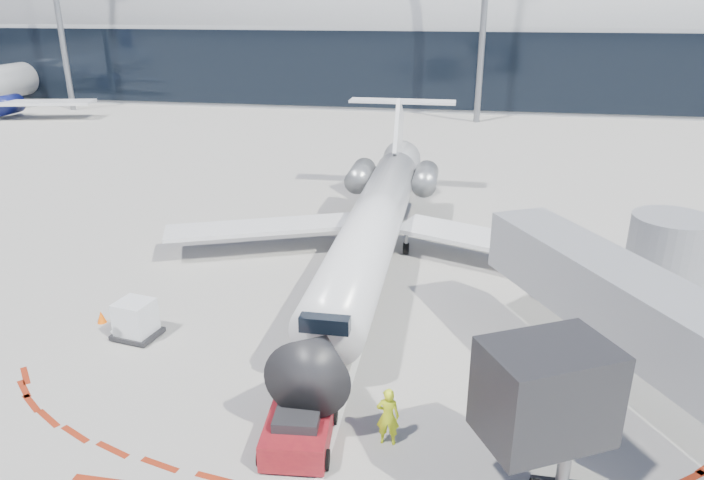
% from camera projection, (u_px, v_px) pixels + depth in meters
% --- Properties ---
extents(ground, '(260.00, 260.00, 0.00)m').
position_uv_depth(ground, '(371.00, 314.00, 27.58)').
color(ground, gray).
rests_on(ground, ground).
extents(apron_centerline, '(0.25, 40.00, 0.01)m').
position_uv_depth(apron_centerline, '(377.00, 294.00, 29.41)').
color(apron_centerline, silver).
rests_on(apron_centerline, ground).
extents(terminal_building, '(150.00, 24.15, 24.00)m').
position_uv_depth(terminal_building, '(442.00, 35.00, 84.28)').
color(terminal_building, gray).
rests_on(terminal_building, ground).
extents(jet_bridge, '(10.03, 15.20, 4.90)m').
position_uv_depth(jet_bridge, '(634.00, 299.00, 22.14)').
color(jet_bridge, gray).
rests_on(jet_bridge, ground).
extents(light_mast_west, '(0.70, 0.70, 25.00)m').
position_uv_depth(light_mast_west, '(57.00, 4.00, 74.52)').
color(light_mast_west, slate).
rests_on(light_mast_west, ground).
extents(light_mast_centre, '(0.70, 0.70, 25.00)m').
position_uv_depth(light_mast_centre, '(485.00, 4.00, 66.43)').
color(light_mast_centre, slate).
rests_on(light_mast_centre, ground).
extents(regional_jet, '(22.93, 28.27, 7.08)m').
position_uv_depth(regional_jet, '(376.00, 219.00, 32.26)').
color(regional_jet, silver).
rests_on(regional_jet, ground).
extents(pushback_tug, '(2.35, 5.03, 1.29)m').
position_uv_depth(pushback_tug, '(299.00, 428.00, 19.32)').
color(pushback_tug, maroon).
rests_on(pushback_tug, ground).
extents(ramp_worker, '(0.72, 0.48, 1.97)m').
position_uv_depth(ramp_worker, '(388.00, 416.00, 19.20)').
color(ramp_worker, '#CBE317').
rests_on(ramp_worker, ground).
extents(uld_container, '(1.94, 1.73, 1.61)m').
position_uv_depth(uld_container, '(136.00, 320.00, 25.38)').
color(uld_container, black).
rests_on(uld_container, ground).
extents(safety_cone_left, '(0.38, 0.38, 0.53)m').
position_uv_depth(safety_cone_left, '(101.00, 317.00, 26.73)').
color(safety_cone_left, '#FD5C05').
rests_on(safety_cone_left, ground).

